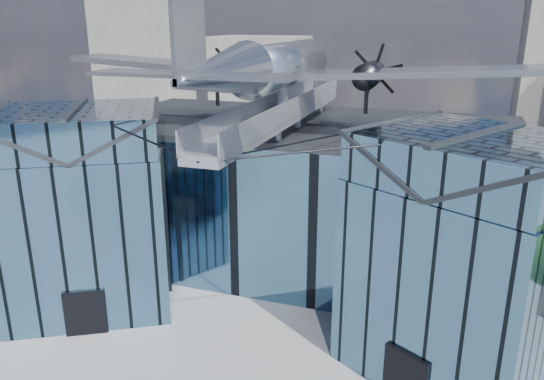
% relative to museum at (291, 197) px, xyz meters
% --- Properties ---
extents(ground_plane, '(120.00, 120.00, 0.00)m').
position_rel_museum_xyz_m(ground_plane, '(-0.00, -5.82, -5.54)').
color(ground_plane, gray).
extents(museum, '(32.88, 24.50, 17.60)m').
position_rel_museum_xyz_m(museum, '(0.00, 0.00, 0.00)').
color(museum, '#426A88').
rests_on(museum, ground).
extents(bg_towers, '(77.00, 24.50, 26.00)m').
position_rel_museum_xyz_m(bg_towers, '(1.45, 44.67, 4.47)').
color(bg_towers, gray).
rests_on(bg_towers, ground).
extents(tree_side_w, '(3.31, 3.31, 4.67)m').
position_rel_museum_xyz_m(tree_side_w, '(-22.39, 5.98, -2.38)').
color(tree_side_w, '#382116').
rests_on(tree_side_w, ground).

